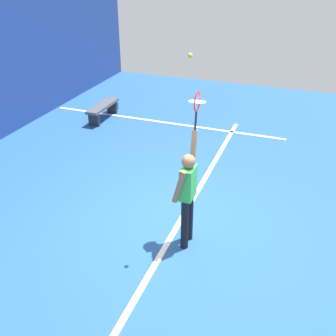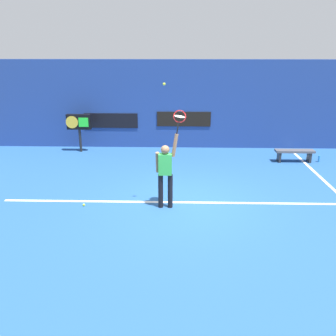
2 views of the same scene
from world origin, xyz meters
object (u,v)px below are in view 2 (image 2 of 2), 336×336
(scoreboard_clock, at_px, (79,123))
(court_bench, at_px, (295,153))
(tennis_player, at_px, (165,171))
(spare_ball, at_px, (84,205))
(water_bottle, at_px, (319,159))
(tennis_ball, at_px, (164,84))
(tennis_racket, at_px, (179,118))

(scoreboard_clock, distance_m, court_bench, 8.31)
(tennis_player, bearing_deg, spare_ball, -179.98)
(water_bottle, bearing_deg, court_bench, -180.00)
(water_bottle, bearing_deg, tennis_ball, -143.65)
(tennis_ball, height_order, scoreboard_clock, tennis_ball)
(scoreboard_clock, xyz_separation_m, spare_ball, (1.42, -5.21, -1.13))
(tennis_racket, xyz_separation_m, water_bottle, (5.16, 4.08, -2.27))
(tennis_player, xyz_separation_m, tennis_ball, (-0.02, 0.01, 2.18))
(tennis_player, distance_m, tennis_racket, 1.42)
(tennis_player, xyz_separation_m, scoreboard_clock, (-3.60, 5.20, 0.15))
(tennis_ball, relative_size, court_bench, 0.05)
(tennis_racket, height_order, tennis_ball, tennis_ball)
(tennis_player, distance_m, court_bench, 6.18)
(court_bench, bearing_deg, scoreboard_clock, 172.19)
(tennis_ball, xyz_separation_m, scoreboard_clock, (-3.58, 5.20, -2.03))
(tennis_ball, relative_size, spare_ball, 1.00)
(tennis_player, distance_m, tennis_ball, 2.18)
(scoreboard_clock, bearing_deg, water_bottle, -7.03)
(scoreboard_clock, height_order, spare_ball, scoreboard_clock)
(tennis_racket, distance_m, spare_ball, 3.45)
(spare_ball, bearing_deg, tennis_racket, -0.08)
(spare_ball, bearing_deg, water_bottle, 27.96)
(tennis_racket, height_order, spare_ball, tennis_racket)
(water_bottle, bearing_deg, tennis_racket, -141.65)
(tennis_ball, xyz_separation_m, court_bench, (4.62, 4.07, -2.85))
(spare_ball, bearing_deg, tennis_ball, 0.23)
(court_bench, bearing_deg, water_bottle, 0.00)
(tennis_racket, bearing_deg, spare_ball, 179.92)
(scoreboard_clock, bearing_deg, court_bench, -7.81)
(tennis_player, relative_size, spare_ball, 29.27)
(tennis_racket, height_order, scoreboard_clock, tennis_racket)
(scoreboard_clock, relative_size, water_bottle, 6.33)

